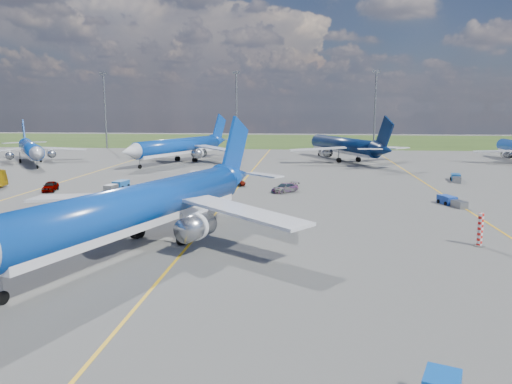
# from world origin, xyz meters

# --- Properties ---
(ground) EXTENTS (400.00, 400.00, 0.00)m
(ground) POSITION_xyz_m (0.00, 0.00, 0.00)
(ground) COLOR #51514F
(ground) RESTS_ON ground
(grass_strip) EXTENTS (400.00, 80.00, 0.01)m
(grass_strip) POSITION_xyz_m (0.00, 150.00, 0.00)
(grass_strip) COLOR #2D4719
(grass_strip) RESTS_ON ground
(taxiway_lines) EXTENTS (60.25, 160.00, 0.02)m
(taxiway_lines) POSITION_xyz_m (0.17, 27.70, 0.01)
(taxiway_lines) COLOR #EFB114
(taxiway_lines) RESTS_ON ground
(floodlight_masts) EXTENTS (202.20, 0.50, 22.70)m
(floodlight_masts) POSITION_xyz_m (10.00, 110.00, 12.56)
(floodlight_masts) COLOR slate
(floodlight_masts) RESTS_ON ground
(warning_post) EXTENTS (0.50, 0.50, 3.00)m
(warning_post) POSITION_xyz_m (26.00, 8.00, 1.50)
(warning_post) COLOR red
(warning_post) RESTS_ON ground
(bg_jet_nw) EXTENTS (41.45, 43.50, 9.07)m
(bg_jet_nw) POSITION_xyz_m (-50.16, 67.69, 0.00)
(bg_jet_nw) COLOR #0B3DA0
(bg_jet_nw) RESTS_ON ground
(bg_jet_nnw) EXTENTS (42.96, 48.10, 10.37)m
(bg_jet_nnw) POSITION_xyz_m (-17.93, 72.59, 0.00)
(bg_jet_nnw) COLOR #0B3DA0
(bg_jet_nnw) RESTS_ON ground
(bg_jet_n) EXTENTS (43.38, 48.28, 10.36)m
(bg_jet_n) POSITION_xyz_m (19.12, 79.57, 0.00)
(bg_jet_n) COLOR #071A3F
(bg_jet_n) RESTS_ON ground
(main_airliner) EXTENTS (44.02, 50.07, 10.95)m
(main_airliner) POSITION_xyz_m (-3.92, 4.19, 0.00)
(main_airliner) COLOR #0B3DA0
(main_airliner) RESTS_ON ground
(service_car_a) EXTENTS (2.68, 4.58, 1.46)m
(service_car_a) POSITION_xyz_m (-27.26, 32.59, 0.73)
(service_car_a) COLOR #999999
(service_car_a) RESTS_ON ground
(service_car_b) EXTENTS (4.36, 2.05, 1.21)m
(service_car_b) POSITION_xyz_m (-1.10, 40.09, 0.60)
(service_car_b) COLOR #999999
(service_car_b) RESTS_ON ground
(service_car_c) EXTENTS (4.51, 4.63, 1.33)m
(service_car_c) POSITION_xyz_m (7.43, 35.04, 0.67)
(service_car_c) COLOR #999999
(service_car_c) RESTS_ON ground
(baggage_tug_w) EXTENTS (2.79, 4.96, 1.08)m
(baggage_tug_w) POSITION_xyz_m (28.87, 27.18, 0.51)
(baggage_tug_w) COLOR #1C42A8
(baggage_tug_w) RESTS_ON ground
(baggage_tug_c) EXTENTS (2.34, 5.42, 1.18)m
(baggage_tug_c) POSITION_xyz_m (-17.98, 35.25, 0.55)
(baggage_tug_c) COLOR #1B59A5
(baggage_tug_c) RESTS_ON ground
(baggage_tug_e) EXTENTS (2.38, 5.22, 1.13)m
(baggage_tug_e) POSITION_xyz_m (35.66, 48.87, 0.53)
(baggage_tug_e) COLOR #174E8E
(baggage_tug_e) RESTS_ON ground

